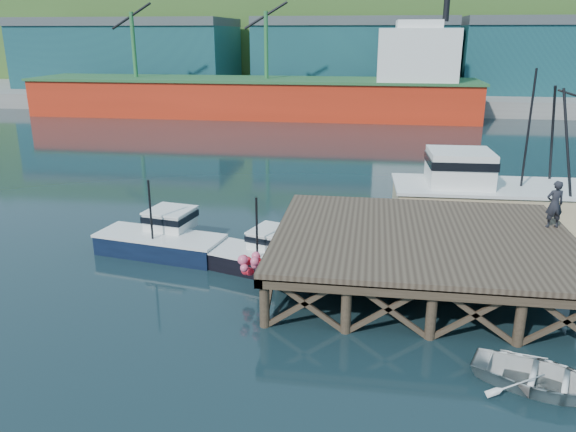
% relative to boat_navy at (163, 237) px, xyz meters
% --- Properties ---
extents(ground, '(300.00, 300.00, 0.00)m').
position_rel_boat_navy_xyz_m(ground, '(6.27, -1.53, -0.75)').
color(ground, black).
rests_on(ground, ground).
extents(wharf, '(12.00, 10.00, 2.62)m').
position_rel_boat_navy_xyz_m(wharf, '(11.77, -1.72, 1.19)').
color(wharf, brown).
rests_on(wharf, ground).
extents(far_quay, '(160.00, 40.00, 2.00)m').
position_rel_boat_navy_xyz_m(far_quay, '(6.27, 68.47, 0.25)').
color(far_quay, gray).
rests_on(far_quay, ground).
extents(warehouse_left, '(32.00, 16.00, 9.00)m').
position_rel_boat_navy_xyz_m(warehouse_left, '(-28.73, 63.47, 5.75)').
color(warehouse_left, '#1A5658').
rests_on(warehouse_left, far_quay).
extents(warehouse_mid, '(28.00, 16.00, 9.00)m').
position_rel_boat_navy_xyz_m(warehouse_mid, '(6.27, 63.47, 5.75)').
color(warehouse_mid, '#1A5658').
rests_on(warehouse_mid, far_quay).
extents(warehouse_right, '(30.00, 16.00, 9.00)m').
position_rel_boat_navy_xyz_m(warehouse_right, '(36.27, 63.47, 5.75)').
color(warehouse_right, '#1A5658').
rests_on(warehouse_right, far_quay).
extents(cargo_ship, '(55.50, 10.00, 13.75)m').
position_rel_boat_navy_xyz_m(cargo_ship, '(-2.20, 46.47, 2.56)').
color(cargo_ship, red).
rests_on(cargo_ship, ground).
extents(hillside, '(220.00, 50.00, 22.00)m').
position_rel_boat_navy_xyz_m(hillside, '(6.27, 98.47, 10.25)').
color(hillside, '#2D511E').
rests_on(hillside, ground).
extents(boat_navy, '(6.28, 3.81, 3.75)m').
position_rel_boat_navy_xyz_m(boat_navy, '(0.00, 0.00, 0.00)').
color(boat_navy, black).
rests_on(boat_navy, ground).
extents(boat_black, '(6.00, 4.98, 3.49)m').
position_rel_boat_navy_xyz_m(boat_black, '(5.19, -1.22, -0.11)').
color(boat_black, black).
rests_on(boat_black, ground).
extents(trawler, '(12.47, 4.84, 8.25)m').
position_rel_boat_navy_xyz_m(trawler, '(16.72, 6.98, 0.95)').
color(trawler, '#D8BD8C').
rests_on(trawler, ground).
extents(dinghy, '(4.58, 3.94, 0.80)m').
position_rel_boat_navy_xyz_m(dinghy, '(14.72, -8.68, -0.35)').
color(dinghy, silver).
rests_on(dinghy, ground).
extents(dockworker, '(0.81, 0.61, 2.02)m').
position_rel_boat_navy_xyz_m(dockworker, '(17.17, 0.08, 2.38)').
color(dockworker, black).
rests_on(dockworker, wharf).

